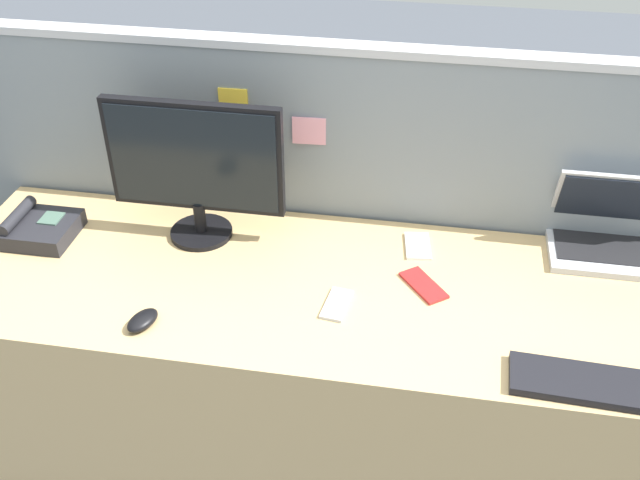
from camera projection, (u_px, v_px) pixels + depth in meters
ground_plane at (318, 453)px, 2.49m from camera, size 10.00×10.00×0.00m
desk at (317, 377)px, 2.27m from camera, size 2.19×0.71×0.74m
cubicle_divider at (338, 231)px, 2.43m from camera, size 2.68×0.08×1.29m
desktop_monitor at (195, 165)px, 2.13m from camera, size 0.53×0.19×0.44m
laptop at (608, 230)px, 2.17m from camera, size 0.33×0.24×0.25m
desk_phone at (40, 228)px, 2.24m from camera, size 0.20×0.20×0.09m
keyboard_main at (600, 386)px, 1.73m from camera, size 0.43×0.15×0.02m
computer_mouse_right_hand at (143, 320)px, 1.92m from camera, size 0.09×0.11×0.03m
cell_phone_silver_slab at (337, 304)px, 1.99m from camera, size 0.08×0.14×0.01m
cell_phone_red_case at (424, 285)px, 2.05m from camera, size 0.15×0.16×0.01m
cell_phone_white_slab at (418, 246)px, 2.21m from camera, size 0.09×0.14×0.01m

